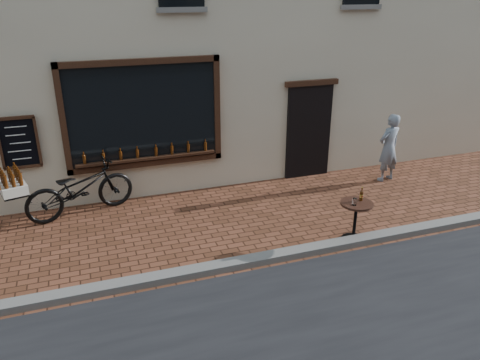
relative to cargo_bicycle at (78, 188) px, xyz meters
name	(u,v)px	position (x,y,z in m)	size (l,w,h in m)	color
ground	(296,262)	(3.36, -3.04, -0.58)	(90.00, 90.00, 0.00)	#552D1B
kerb	(291,253)	(3.36, -2.84, -0.52)	(90.00, 0.25, 0.12)	slate
cargo_bicycle	(78,188)	(0.00, 0.00, 0.00)	(2.57, 1.33, 1.20)	black
bistro_table	(356,213)	(4.66, -2.69, -0.04)	(0.58, 0.58, 1.00)	black
pedestrian	(389,148)	(6.91, -0.44, 0.23)	(0.58, 0.38, 1.60)	gray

